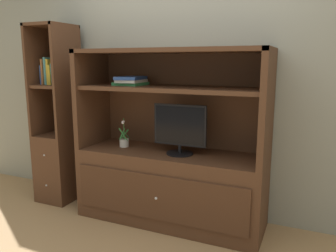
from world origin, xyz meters
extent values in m
plane|color=tan|center=(0.00, 0.00, 0.00)|extent=(8.00, 8.00, 0.00)
cube|color=gray|center=(0.00, 0.75, 1.40)|extent=(6.00, 0.10, 2.80)
cube|color=#4C2D1C|center=(0.00, 0.40, 0.33)|extent=(1.72, 0.56, 0.67)
cube|color=#462A19|center=(0.00, 0.11, 0.33)|extent=(1.58, 0.02, 0.40)
sphere|color=silver|center=(0.00, 0.10, 0.33)|extent=(0.02, 0.02, 0.02)
cube|color=#4C2D1C|center=(-0.84, 0.40, 1.13)|extent=(0.05, 0.56, 0.92)
cube|color=#4C2D1C|center=(0.84, 0.40, 1.13)|extent=(0.05, 0.56, 0.92)
cube|color=#4C2D1C|center=(0.00, 0.67, 1.13)|extent=(1.72, 0.02, 0.92)
cube|color=#4C2D1C|center=(0.00, 0.40, 1.57)|extent=(1.72, 0.56, 0.04)
cube|color=#4C2D1C|center=(0.00, 0.40, 1.24)|extent=(1.62, 0.51, 0.04)
cylinder|color=black|center=(0.11, 0.37, 0.67)|extent=(0.24, 0.24, 0.01)
cylinder|color=black|center=(0.11, 0.37, 0.71)|extent=(0.03, 0.03, 0.07)
cube|color=black|center=(0.11, 0.37, 0.93)|extent=(0.49, 0.02, 0.37)
cube|color=black|center=(0.11, 0.36, 0.93)|extent=(0.45, 0.00, 0.33)
cylinder|color=beige|center=(-0.48, 0.40, 0.70)|extent=(0.09, 0.09, 0.07)
cylinder|color=#3D6B33|center=(-0.48, 0.40, 0.84)|extent=(0.01, 0.01, 0.21)
cube|color=#2D7A38|center=(-0.46, 0.40, 0.79)|extent=(0.02, 0.10, 0.09)
cube|color=#2D7A38|center=(-0.49, 0.42, 0.79)|extent=(0.08, 0.01, 0.10)
cube|color=#2D7A38|center=(-0.51, 0.40, 0.79)|extent=(0.02, 0.09, 0.10)
cube|color=#2D7A38|center=(-0.48, 0.37, 0.79)|extent=(0.09, 0.02, 0.13)
sphere|color=silver|center=(-0.49, 0.39, 0.91)|extent=(0.02, 0.02, 0.02)
sphere|color=silver|center=(-0.49, 0.38, 0.90)|extent=(0.03, 0.03, 0.03)
sphere|color=silver|center=(-0.48, 0.39, 0.91)|extent=(0.03, 0.03, 0.03)
cube|color=#338C4C|center=(-0.41, 0.41, 1.27)|extent=(0.28, 0.26, 0.03)
cube|color=silver|center=(-0.39, 0.40, 1.30)|extent=(0.21, 0.28, 0.03)
cube|color=#2D519E|center=(-0.40, 0.40, 1.33)|extent=(0.24, 0.33, 0.03)
cube|color=#4C2D1C|center=(-1.30, 0.40, 0.36)|extent=(0.38, 0.43, 0.72)
sphere|color=silver|center=(-1.30, 0.18, 0.54)|extent=(0.02, 0.02, 0.02)
sphere|color=silver|center=(-1.30, 0.18, 0.22)|extent=(0.02, 0.02, 0.02)
cube|color=#4C2D1C|center=(-1.48, 0.40, 1.28)|extent=(0.03, 0.43, 1.13)
cube|color=#4C2D1C|center=(-1.13, 0.40, 1.28)|extent=(0.03, 0.43, 1.13)
cube|color=#4C2D1C|center=(-1.30, 0.61, 1.28)|extent=(0.38, 0.02, 1.13)
cube|color=#4C2D1C|center=(-1.30, 0.40, 1.23)|extent=(0.32, 0.39, 0.03)
cube|color=#4C2D1C|center=(-1.30, 0.40, 1.83)|extent=(0.38, 0.43, 0.03)
cube|color=#2D519E|center=(-1.43, 0.40, 1.34)|extent=(0.02, 0.13, 0.20)
cube|color=#A56638|center=(-1.40, 0.40, 1.37)|extent=(0.02, 0.16, 0.26)
cube|color=teal|center=(-1.37, 0.40, 1.38)|extent=(0.03, 0.13, 0.28)
cube|color=gold|center=(-1.34, 0.40, 1.37)|extent=(0.03, 0.13, 0.26)
cube|color=gold|center=(-1.31, 0.40, 1.34)|extent=(0.03, 0.16, 0.20)
cube|color=teal|center=(-1.27, 0.40, 1.35)|extent=(0.05, 0.14, 0.22)
camera|label=1|loc=(1.17, -2.31, 1.48)|focal=35.73mm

